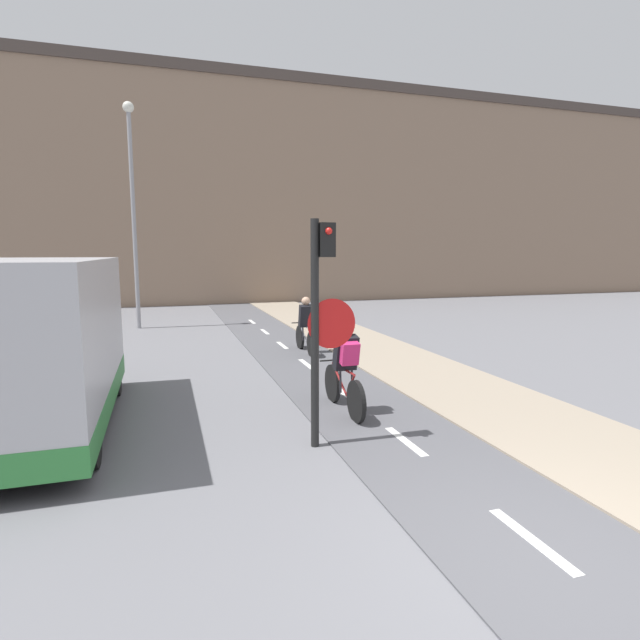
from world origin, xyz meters
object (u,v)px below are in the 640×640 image
at_px(traffic_light_pole, 321,308).
at_px(cyclist_far, 306,328).
at_px(cyclist_near, 345,370).
at_px(van, 31,348).
at_px(street_lamp_far, 133,195).

xyz_separation_m(traffic_light_pole, cyclist_far, (1.51, 6.08, -1.23)).
xyz_separation_m(cyclist_near, van, (-4.62, 0.57, 0.53)).
distance_m(cyclist_far, van, 6.88).
xyz_separation_m(cyclist_far, van, (-5.34, -4.29, 0.57)).
bearing_deg(street_lamp_far, traffic_light_pole, -76.64).
bearing_deg(cyclist_near, traffic_light_pole, -123.14).
distance_m(street_lamp_far, cyclist_far, 8.25).
bearing_deg(cyclist_far, cyclist_near, -98.36).
xyz_separation_m(street_lamp_far, cyclist_near, (3.63, -10.72, -3.81)).
distance_m(cyclist_near, van, 4.69).
xyz_separation_m(street_lamp_far, cyclist_far, (4.35, -5.86, -3.86)).
bearing_deg(cyclist_near, van, 172.93).
height_order(street_lamp_far, cyclist_far, street_lamp_far).
bearing_deg(street_lamp_far, cyclist_far, -53.42).
distance_m(street_lamp_far, van, 10.71).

